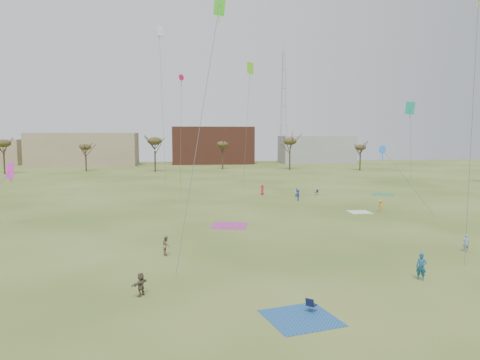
{
  "coord_description": "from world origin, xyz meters",
  "views": [
    {
      "loc": [
        -5.67,
        -30.79,
        9.96
      ],
      "look_at": [
        0.0,
        12.0,
        5.5
      ],
      "focal_mm": 34.06,
      "sensor_mm": 36.0,
      "label": 1
    }
  ],
  "objects": [
    {
      "name": "flyer_far_c",
      "position": [
        11.56,
        34.23,
        0.83
      ],
      "size": [
        0.77,
        1.15,
        1.67
      ],
      "primitive_type": "imported",
      "rotation": [
        0.0,
        0.0,
        4.86
      ],
      "color": "navy",
      "rests_on": "ground"
    },
    {
      "name": "flyer_far_b",
      "position": [
        7.52,
        41.25,
        0.83
      ],
      "size": [
        0.8,
        0.95,
        1.66
      ],
      "primitive_type": "imported",
      "rotation": [
        0.0,
        0.0,
        1.18
      ],
      "color": "#C92244",
      "rests_on": "ground"
    },
    {
      "name": "tree_line",
      "position": [
        -2.85,
        79.12,
        7.09
      ],
      "size": [
        117.44,
        49.32,
        8.91
      ],
      "color": "#3A2B1E",
      "rests_on": "ground"
    },
    {
      "name": "building_tan",
      "position": [
        -35.0,
        115.0,
        5.0
      ],
      "size": [
        32.0,
        14.0,
        10.0
      ],
      "primitive_type": "cube",
      "color": "#937F60",
      "rests_on": "ground"
    },
    {
      "name": "spectator_mid_e",
      "position": [
        12.38,
        37.75,
        0.73
      ],
      "size": [
        0.86,
        0.77,
        1.46
      ],
      "primitive_type": "imported",
      "rotation": [
        0.0,
        0.0,
        5.91
      ],
      "color": "#B8B8B8",
      "rests_on": "ground"
    },
    {
      "name": "building_grey",
      "position": [
        40.0,
        118.0,
        4.5
      ],
      "size": [
        24.0,
        12.0,
        9.0
      ],
      "primitive_type": "cube",
      "color": "gray",
      "rests_on": "ground"
    },
    {
      "name": "radio_tower",
      "position": [
        30.0,
        125.0,
        19.21
      ],
      "size": [
        1.51,
        1.72,
        41.0
      ],
      "color": "#9EA3A8",
      "rests_on": "ground"
    },
    {
      "name": "flyer_near_right",
      "position": [
        10.49,
        -2.58,
        0.92
      ],
      "size": [
        0.8,
        0.77,
        1.85
      ],
      "primitive_type": "imported",
      "rotation": [
        0.0,
        0.0,
        5.59
      ],
      "color": "navy",
      "rests_on": "ground"
    },
    {
      "name": "camp_chair_center",
      "position": [
        1.49,
        -7.06,
        0.26
      ],
      "size": [
        0.74,
        0.74,
        0.87
      ],
      "rotation": [
        0.0,
        0.0,
        2.41
      ],
      "color": "#151A3A",
      "rests_on": "ground"
    },
    {
      "name": "flyer_mid_c",
      "position": [
        18.16,
        3.95,
        0.74
      ],
      "size": [
        0.57,
        0.4,
        1.48
      ],
      "primitive_type": "imported",
      "rotation": [
        0.0,
        0.0,
        3.05
      ],
      "color": "#7792C7",
      "rests_on": "ground"
    },
    {
      "name": "spectator_fore_b",
      "position": [
        -6.87,
        6.11,
        0.81
      ],
      "size": [
        0.69,
        0.84,
        1.61
      ],
      "primitive_type": "imported",
      "rotation": [
        0.0,
        0.0,
        1.68
      ],
      "color": "#887156",
      "rests_on": "ground"
    },
    {
      "name": "ground",
      "position": [
        0.0,
        0.0,
        0.0
      ],
      "size": [
        260.0,
        260.0,
        0.0
      ],
      "primitive_type": "plane",
      "color": "#3B561B",
      "rests_on": "ground"
    },
    {
      "name": "blanket_blue",
      "position": [
        0.7,
        -7.78,
        0.0
      ],
      "size": [
        4.33,
        4.33,
        0.03
      ],
      "primitive_type": "cube",
      "rotation": [
        0.0,
        0.0,
        1.8
      ],
      "color": "#23599A",
      "rests_on": "ground"
    },
    {
      "name": "flyer_mid_b",
      "position": [
        19.41,
        23.31,
        0.78
      ],
      "size": [
        0.63,
        1.04,
        1.56
      ],
      "primitive_type": "imported",
      "rotation": [
        0.0,
        0.0,
        4.77
      ],
      "color": "orange",
      "rests_on": "ground"
    },
    {
      "name": "blanket_plum",
      "position": [
        -0.47,
        17.26,
        0.0
      ],
      "size": [
        4.44,
        4.44,
        0.03
      ],
      "primitive_type": "cube",
      "rotation": [
        0.0,
        0.0,
        2.92
      ],
      "color": "#B13697",
      "rests_on": "ground"
    },
    {
      "name": "blanket_olive",
      "position": [
        26.95,
        38.64,
        0.0
      ],
      "size": [
        4.52,
        4.52,
        0.03
      ],
      "primitive_type": "cube",
      "rotation": [
        0.0,
        0.0,
        1.04
      ],
      "color": "#30865F",
      "rests_on": "ground"
    },
    {
      "name": "kites_aloft",
      "position": [
        -2.97,
        34.18,
        21.7
      ],
      "size": [
        67.74,
        52.07,
        26.54
      ],
      "color": "orange",
      "rests_on": "ground"
    },
    {
      "name": "building_brick",
      "position": [
        5.0,
        120.0,
        6.0
      ],
      "size": [
        26.0,
        16.0,
        12.0
      ],
      "primitive_type": "cube",
      "color": "brown",
      "rests_on": "ground"
    },
    {
      "name": "blanket_cream",
      "position": [
        16.79,
        23.55,
        0.0
      ],
      "size": [
        2.64,
        2.64,
        0.03
      ],
      "primitive_type": "cube",
      "rotation": [
        0.0,
        0.0,
        1.58
      ],
      "color": "white",
      "rests_on": "ground"
    },
    {
      "name": "camp_chair_right",
      "position": [
        16.14,
        39.79,
        0.26
      ],
      "size": [
        0.7,
        0.67,
        0.87
      ],
      "rotation": [
        0.0,
        0.0,
        5.11
      ],
      "color": "#16223D",
      "rests_on": "ground"
    },
    {
      "name": "spectator_fore_c",
      "position": [
        -8.16,
        -3.17,
        0.73
      ],
      "size": [
        1.14,
        1.35,
        1.46
      ],
      "primitive_type": "imported",
      "rotation": [
        0.0,
        0.0,
        4.09
      ],
      "color": "brown",
      "rests_on": "ground"
    }
  ]
}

